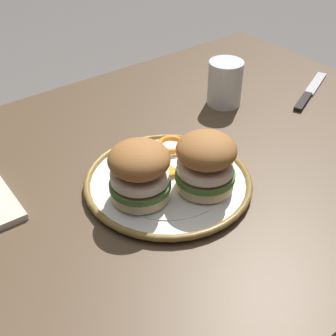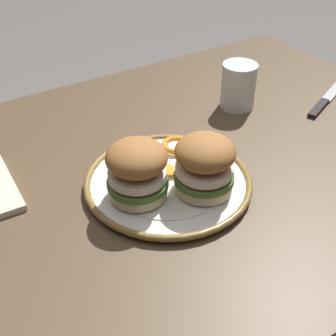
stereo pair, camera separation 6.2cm
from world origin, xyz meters
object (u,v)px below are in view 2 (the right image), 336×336
sandwich_half_left (204,164)px  drinking_glass (238,88)px  sandwich_half_right (137,169)px  dining_table (170,207)px  dinner_plate (168,182)px  table_knife (326,100)px

sandwich_half_left → drinking_glass: size_ratio=1.31×
sandwich_half_left → sandwich_half_right: bearing=155.9°
sandwich_half_right → dining_table: bearing=31.1°
sandwich_half_left → sandwich_half_right: same height
dinner_plate → sandwich_half_left: sandwich_half_left is taller
drinking_glass → table_knife: drinking_glass is taller
dinner_plate → table_knife: (0.48, 0.07, -0.01)m
dinner_plate → sandwich_half_left: bearing=-56.3°
dinner_plate → sandwich_half_right: sandwich_half_right is taller
sandwich_half_left → table_knife: bearing=15.9°
dinner_plate → sandwich_half_left: size_ratio=2.23×
dinner_plate → table_knife: 0.48m
sandwich_half_left → sandwich_half_right: size_ratio=1.04×
dining_table → dinner_plate: dinner_plate is taller
drinking_glass → dinner_plate: bearing=-150.3°
dining_table → sandwich_half_left: sandwich_half_left is taller
dinner_plate → table_knife: size_ratio=1.42×
sandwich_half_left → dinner_plate: bearing=123.7°
dinner_plate → sandwich_half_right: bearing=-171.9°
sandwich_half_right → table_knife: sandwich_half_right is taller
sandwich_half_right → dinner_plate: bearing=8.1°
sandwich_half_right → table_knife: (0.54, 0.08, -0.07)m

